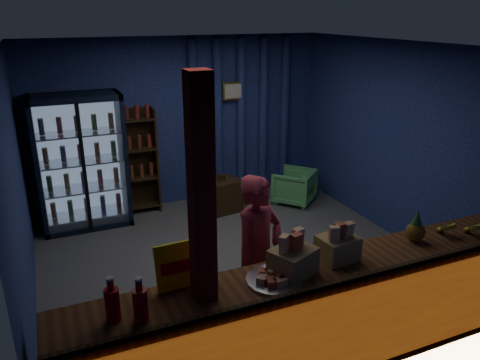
% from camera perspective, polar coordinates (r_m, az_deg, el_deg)
% --- Properties ---
extents(ground, '(4.60, 4.60, 0.00)m').
position_cam_1_polar(ground, '(5.91, -0.53, -9.91)').
color(ground, '#515154').
rests_on(ground, ground).
extents(room_walls, '(4.60, 4.60, 4.60)m').
position_cam_1_polar(room_walls, '(5.30, -0.58, 4.96)').
color(room_walls, navy).
rests_on(room_walls, ground).
extents(counter, '(4.40, 0.57, 0.99)m').
position_cam_1_polar(counter, '(4.23, 9.96, -16.01)').
color(counter, brown).
rests_on(counter, ground).
extents(support_post, '(0.16, 0.16, 2.60)m').
position_cam_1_polar(support_post, '(3.40, -4.51, -9.03)').
color(support_post, maroon).
rests_on(support_post, ground).
extents(beverage_cooler, '(1.20, 0.62, 1.90)m').
position_cam_1_polar(beverage_cooler, '(6.95, -18.79, 2.08)').
color(beverage_cooler, black).
rests_on(beverage_cooler, ground).
extents(bottle_shelf, '(0.50, 0.28, 1.60)m').
position_cam_1_polar(bottle_shelf, '(7.23, -12.09, 2.23)').
color(bottle_shelf, '#3B2712').
rests_on(bottle_shelf, ground).
extents(curtain_folds, '(1.74, 0.14, 2.50)m').
position_cam_1_polar(curtain_folds, '(7.66, 0.12, 7.59)').
color(curtain_folds, navy).
rests_on(curtain_folds, room_walls).
extents(framed_picture, '(0.36, 0.04, 0.28)m').
position_cam_1_polar(framed_picture, '(7.48, -0.81, 10.80)').
color(framed_picture, gold).
rests_on(framed_picture, room_walls).
extents(shopkeeper, '(0.68, 0.58, 1.58)m').
position_cam_1_polar(shopkeeper, '(4.41, 2.26, -9.24)').
color(shopkeeper, '#9A2A3A').
rests_on(shopkeeper, ground).
extents(green_chair, '(0.84, 0.84, 0.55)m').
position_cam_1_polar(green_chair, '(7.58, 6.62, -0.78)').
color(green_chair, '#60C069').
rests_on(green_chair, ground).
extents(side_table, '(0.61, 0.48, 0.61)m').
position_cam_1_polar(side_table, '(7.21, -2.23, -1.93)').
color(side_table, '#3B2712').
rests_on(side_table, ground).
extents(yellow_sign, '(0.46, 0.11, 0.36)m').
position_cam_1_polar(yellow_sign, '(3.63, -6.76, -10.15)').
color(yellow_sign, '#FFF00D').
rests_on(yellow_sign, counter).
extents(soda_bottles, '(0.28, 0.18, 0.33)m').
position_cam_1_polar(soda_bottles, '(3.34, -13.68, -14.41)').
color(soda_bottles, '#B20B12').
rests_on(soda_bottles, counter).
extents(snack_box_left, '(0.42, 0.39, 0.36)m').
position_cam_1_polar(snack_box_left, '(3.79, 6.47, -9.60)').
color(snack_box_left, '#A28B4E').
rests_on(snack_box_left, counter).
extents(snack_box_centre, '(0.34, 0.29, 0.33)m').
position_cam_1_polar(snack_box_centre, '(4.07, 11.81, -7.89)').
color(snack_box_centre, '#A28B4E').
rests_on(snack_box_centre, counter).
extents(pastry_tray, '(0.46, 0.46, 0.07)m').
position_cam_1_polar(pastry_tray, '(3.74, 4.27, -11.87)').
color(pastry_tray, silver).
rests_on(pastry_tray, counter).
extents(banana_bunches, '(0.44, 0.27, 0.15)m').
position_cam_1_polar(banana_bunches, '(4.86, 24.97, -5.28)').
color(banana_bunches, gold).
rests_on(banana_bunches, counter).
extents(pineapple, '(0.17, 0.17, 0.30)m').
position_cam_1_polar(pineapple, '(4.56, 20.64, -5.62)').
color(pineapple, '#965A1B').
rests_on(pineapple, counter).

